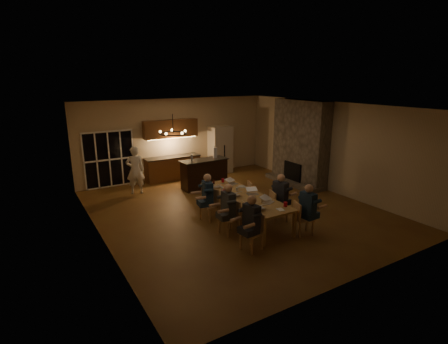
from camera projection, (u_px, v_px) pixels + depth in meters
floor at (235, 210)px, 10.88m from camera, size 9.00×9.00×0.00m
back_wall at (175, 138)px, 14.19m from camera, size 8.00×0.04×3.20m
left_wall at (97, 180)px, 8.46m from camera, size 0.04×9.00×3.20m
right_wall at (330, 147)px, 12.45m from camera, size 0.04×9.00×3.20m
ceiling at (236, 106)px, 10.03m from camera, size 8.00×9.00×0.04m
french_doors at (109, 160)px, 12.95m from camera, size 1.86×0.08×2.10m
fireplace at (300, 143)px, 13.29m from camera, size 0.58×2.50×3.20m
kitchenette at (172, 150)px, 13.88m from camera, size 2.24×0.68×2.40m
refrigerator at (220, 150)px, 14.99m from camera, size 0.90×0.68×2.00m
dining_table at (244, 208)px, 10.04m from camera, size 1.10×3.30×0.75m
bar_island at (204, 174)px, 12.97m from camera, size 1.79×0.73×1.08m
chair_left_near at (252, 232)px, 8.29m from camera, size 0.52×0.52×0.89m
chair_left_mid at (229, 218)px, 9.16m from camera, size 0.48×0.48×0.89m
chair_left_far at (209, 205)px, 10.07m from camera, size 0.56×0.56×0.89m
chair_right_near at (304, 218)px, 9.13m from camera, size 0.56×0.56×0.89m
chair_right_mid at (279, 206)px, 10.00m from camera, size 0.55×0.55×0.89m
chair_right_far at (256, 195)px, 10.90m from camera, size 0.56×0.56×0.89m
person_left_near at (251, 223)px, 8.22m from camera, size 0.66×0.66×1.38m
person_right_near at (308, 210)px, 9.05m from camera, size 0.64×0.64×1.38m
person_left_mid at (228, 209)px, 9.08m from camera, size 0.62×0.62×1.38m
person_right_mid at (280, 197)px, 9.99m from camera, size 0.70×0.70×1.38m
person_left_far at (208, 197)px, 10.00m from camera, size 0.70×0.70×1.38m
standing_person at (135, 170)px, 12.25m from camera, size 0.72×0.57×1.71m
chandelier at (173, 134)px, 8.07m from camera, size 0.63×0.63×0.03m
laptop_a at (258, 205)px, 8.92m from camera, size 0.34×0.30×0.23m
laptop_b at (269, 199)px, 9.36m from camera, size 0.41×0.38×0.23m
laptop_c at (234, 192)px, 9.89m from camera, size 0.36×0.32×0.23m
laptop_d at (253, 190)px, 10.03m from camera, size 0.39×0.37×0.23m
laptop_e at (217, 184)px, 10.68m from camera, size 0.37×0.34×0.23m
laptop_f at (232, 181)px, 10.96m from camera, size 0.40×0.37×0.23m
mug_front at (253, 198)px, 9.57m from camera, size 0.09×0.09×0.10m
mug_mid at (237, 189)px, 10.37m from camera, size 0.08×0.08×0.10m
mug_back at (222, 189)px, 10.39m from camera, size 0.09×0.09×0.10m
redcup_near at (285, 204)px, 9.09m from camera, size 0.10×0.10×0.12m
redcup_mid at (225, 191)px, 10.11m from camera, size 0.09×0.09×0.12m
redcup_far at (223, 180)px, 11.20m from camera, size 0.09×0.09×0.12m
can_silver at (262, 201)px, 9.35m from camera, size 0.06×0.06×0.12m
can_cola at (214, 182)px, 11.03m from camera, size 0.06×0.06×0.12m
plate_near at (267, 199)px, 9.62m from camera, size 0.26×0.26×0.02m
plate_left at (253, 206)px, 9.10m from camera, size 0.28×0.28×0.02m
plate_far at (242, 187)px, 10.73m from camera, size 0.24×0.24×0.02m
notepad at (281, 210)px, 8.87m from camera, size 0.19×0.24×0.01m
bar_bottle at (192, 158)px, 12.59m from camera, size 0.09×0.09×0.24m
bar_blender at (215, 153)px, 13.04m from camera, size 0.16×0.16×0.40m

